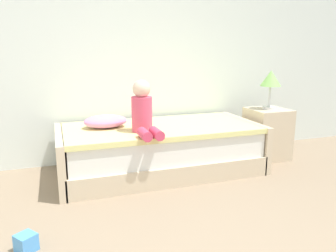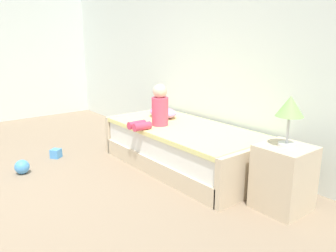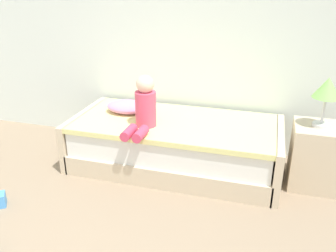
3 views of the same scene
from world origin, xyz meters
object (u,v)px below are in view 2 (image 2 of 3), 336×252
Objects in this scene: toy_ball at (22,167)px; toy_block at (56,153)px; pillow at (163,113)px; nightstand at (283,178)px; child_figure at (157,109)px; table_lamp at (290,109)px; bed at (184,147)px.

toy_block is (-0.29, 0.50, -0.03)m from toy_ball.
toy_ball is at bearing -103.90° from pillow.
toy_block is (-2.62, -1.14, -0.24)m from nightstand.
toy_ball is (-0.74, -1.40, -0.62)m from child_figure.
table_lamp is 1.94m from pillow.
nightstand is 1.36× the size of pillow.
toy_block is at bearing 119.81° from toy_ball.
pillow is (-0.31, 0.33, -0.14)m from child_figure.
pillow is 3.81× the size of toy_block.
child_figure reaches higher than nightstand.
table_lamp is at bearing 0.00° from nightstand.
bed is 1.91m from toy_ball.
toy_ball reaches higher than toy_block.
table_lamp is 2.98m from toy_ball.
bed reaches higher than toy_block.
table_lamp reaches higher than toy_block.
table_lamp is 1.63m from child_figure.
table_lamp is 0.88× the size of child_figure.
toy_ball is at bearing -144.90° from table_lamp.
child_figure is 3.07× the size of toy_ball.
toy_block is at bearing -156.55° from table_lamp.
nightstand is at bearing 8.67° from child_figure.
table_lamp is (0.00, 0.00, 0.64)m from nightstand.
bed is 0.65m from pillow.
toy_ball is (-0.43, -1.73, -0.48)m from pillow.
pillow reaches higher than toy_ball.
nightstand reaches higher than bed.
nightstand is 1.18× the size of child_figure.
bed is 12.70× the size of toy_ball.
child_figure is at bearing -136.72° from bed.
table_lamp reaches higher than child_figure.
child_figure is 4.41× the size of toy_block.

